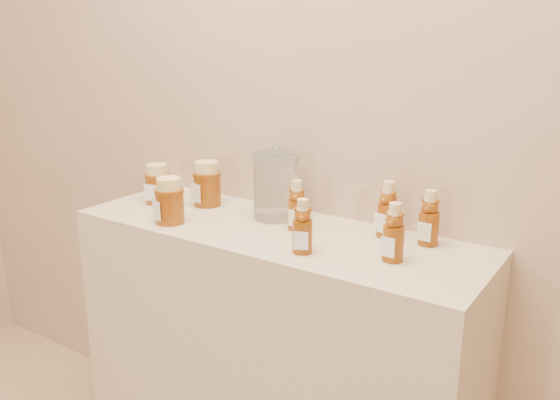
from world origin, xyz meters
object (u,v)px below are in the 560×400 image
Objects in this scene: bear_bottle_back_left at (297,202)px; glass_canister at (275,183)px; bear_bottle_front_left at (303,223)px; display_table at (274,370)px; honey_jar_left at (158,184)px.

bear_bottle_back_left is 0.75× the size of glass_canister.
bear_bottle_front_left is at bearing -73.67° from bear_bottle_back_left.
display_table is at bearing 122.53° from bear_bottle_front_left.
bear_bottle_back_left reaches higher than bear_bottle_front_left.
bear_bottle_back_left is at bearing -26.02° from glass_canister.
glass_canister is (-0.11, 0.05, 0.03)m from bear_bottle_back_left.
glass_canister is at bearing 2.96° from honey_jar_left.
bear_bottle_back_left is 1.01× the size of bear_bottle_front_left.
bear_bottle_back_left is 0.18m from bear_bottle_front_left.
bear_bottle_back_left is at bearing 36.55° from display_table.
honey_jar_left is at bearing 178.83° from display_table.
display_table is 0.56m from bear_bottle_front_left.
glass_canister reaches higher than bear_bottle_front_left.
honey_jar_left is (-0.46, 0.01, 0.51)m from display_table.
bear_bottle_back_left is 0.51m from honey_jar_left.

